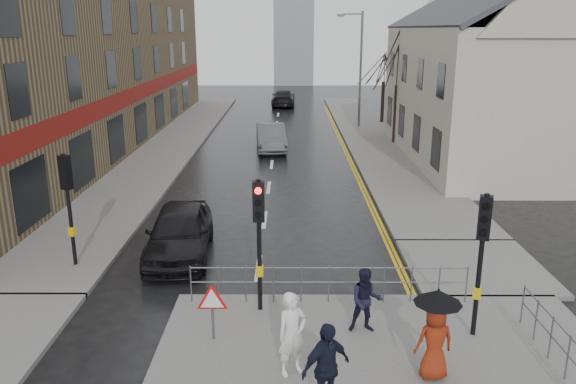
{
  "coord_description": "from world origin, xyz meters",
  "views": [
    {
      "loc": [
        0.93,
        -12.59,
        6.95
      ],
      "look_at": [
        0.9,
        4.26,
        2.04
      ],
      "focal_mm": 35.0,
      "sensor_mm": 36.0,
      "label": 1
    }
  ],
  "objects_px": {
    "pedestrian_with_umbrella": "(436,329)",
    "pedestrian_d": "(326,368)",
    "car_parked": "(179,232)",
    "pedestrian_a": "(292,334)",
    "pedestrian_b": "(366,300)",
    "car_mid": "(271,137)"
  },
  "relations": [
    {
      "from": "pedestrian_b",
      "to": "pedestrian_with_umbrella",
      "type": "height_order",
      "value": "pedestrian_with_umbrella"
    },
    {
      "from": "pedestrian_b",
      "to": "pedestrian_with_umbrella",
      "type": "distance_m",
      "value": 2.16
    },
    {
      "from": "pedestrian_b",
      "to": "pedestrian_with_umbrella",
      "type": "bearing_deg",
      "value": -57.58
    },
    {
      "from": "pedestrian_b",
      "to": "pedestrian_d",
      "type": "bearing_deg",
      "value": -110.82
    },
    {
      "from": "pedestrian_a",
      "to": "pedestrian_with_umbrella",
      "type": "height_order",
      "value": "pedestrian_with_umbrella"
    },
    {
      "from": "pedestrian_d",
      "to": "car_mid",
      "type": "xyz_separation_m",
      "value": [
        -1.74,
        23.88,
        -0.26
      ]
    },
    {
      "from": "pedestrian_with_umbrella",
      "to": "car_mid",
      "type": "bearing_deg",
      "value": 99.88
    },
    {
      "from": "pedestrian_with_umbrella",
      "to": "pedestrian_d",
      "type": "height_order",
      "value": "pedestrian_with_umbrella"
    },
    {
      "from": "pedestrian_a",
      "to": "pedestrian_b",
      "type": "xyz_separation_m",
      "value": [
        1.71,
        1.67,
        -0.11
      ]
    },
    {
      "from": "car_parked",
      "to": "car_mid",
      "type": "bearing_deg",
      "value": 78.1
    },
    {
      "from": "pedestrian_with_umbrella",
      "to": "car_parked",
      "type": "height_order",
      "value": "pedestrian_with_umbrella"
    },
    {
      "from": "car_mid",
      "to": "pedestrian_b",
      "type": "bearing_deg",
      "value": -87.15
    },
    {
      "from": "pedestrian_a",
      "to": "car_mid",
      "type": "distance_m",
      "value": 22.72
    },
    {
      "from": "pedestrian_b",
      "to": "pedestrian_d",
      "type": "relative_size",
      "value": 0.87
    },
    {
      "from": "pedestrian_b",
      "to": "pedestrian_with_umbrella",
      "type": "relative_size",
      "value": 0.81
    },
    {
      "from": "pedestrian_b",
      "to": "car_mid",
      "type": "bearing_deg",
      "value": 98.03
    },
    {
      "from": "pedestrian_b",
      "to": "pedestrian_d",
      "type": "height_order",
      "value": "pedestrian_d"
    },
    {
      "from": "pedestrian_a",
      "to": "pedestrian_with_umbrella",
      "type": "xyz_separation_m",
      "value": [
        2.85,
        -0.14,
        0.2
      ]
    },
    {
      "from": "car_mid",
      "to": "car_parked",
      "type": "bearing_deg",
      "value": -103.26
    },
    {
      "from": "car_parked",
      "to": "pedestrian_a",
      "type": "bearing_deg",
      "value": -65.14
    },
    {
      "from": "pedestrian_b",
      "to": "car_parked",
      "type": "distance_m",
      "value": 7.14
    },
    {
      "from": "pedestrian_d",
      "to": "car_mid",
      "type": "relative_size",
      "value": 0.38
    }
  ]
}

